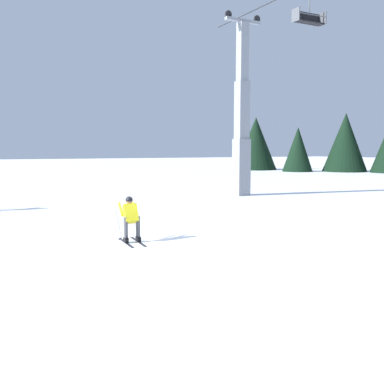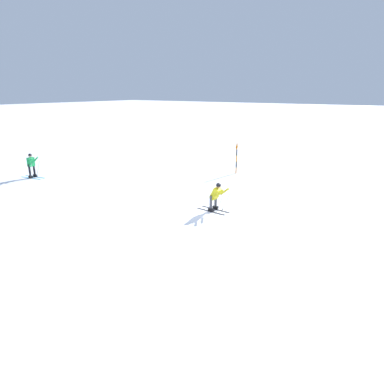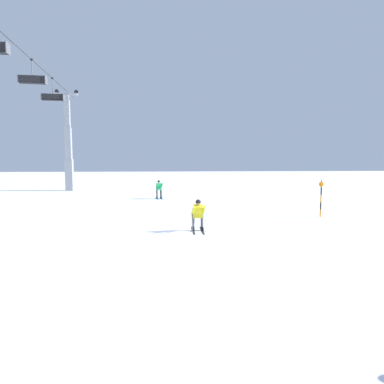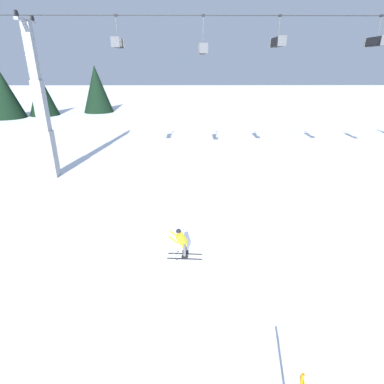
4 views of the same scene
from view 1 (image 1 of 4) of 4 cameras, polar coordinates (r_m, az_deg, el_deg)
name	(u,v)px [view 1 (image 1 of 4)]	position (r m, az deg, el deg)	size (l,w,h in m)	color
ground_plane	(150,242)	(14.21, -5.41, -6.46)	(260.00, 260.00, 0.00)	white
skier_carving_main	(131,216)	(14.23, -7.94, -3.10)	(1.64, 0.73, 1.57)	black
lift_tower_near	(242,122)	(28.56, 6.45, 8.97)	(0.87, 2.57, 11.39)	gray
chairlift_seat_nearest	(308,17)	(24.73, 14.78, 20.98)	(0.61, 1.79, 2.01)	black
tree_line_ridge	(347,143)	(61.77, 19.36, 5.97)	(29.32, 19.78, 8.24)	black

